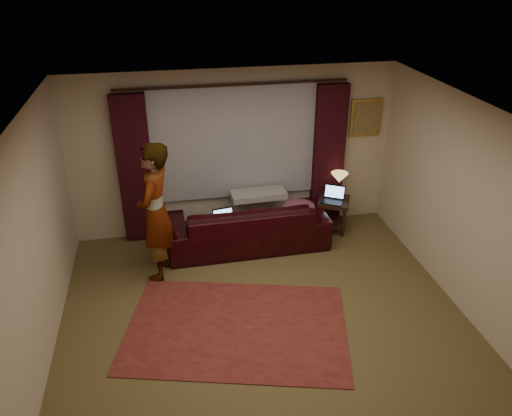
# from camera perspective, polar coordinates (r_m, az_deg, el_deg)

# --- Properties ---
(floor) EXTENTS (5.00, 5.00, 0.01)m
(floor) POSITION_cam_1_polar(r_m,az_deg,el_deg) (6.30, 1.22, -13.27)
(floor) COLOR brown
(floor) RESTS_ON ground
(ceiling) EXTENTS (5.00, 5.00, 0.02)m
(ceiling) POSITION_cam_1_polar(r_m,az_deg,el_deg) (5.00, 1.52, 9.92)
(ceiling) COLOR silver
(ceiling) RESTS_ON ground
(wall_back) EXTENTS (5.00, 0.02, 2.60)m
(wall_back) POSITION_cam_1_polar(r_m,az_deg,el_deg) (7.75, -2.57, 6.29)
(wall_back) COLOR beige
(wall_back) RESTS_ON ground
(wall_left) EXTENTS (0.02, 5.00, 2.60)m
(wall_left) POSITION_cam_1_polar(r_m,az_deg,el_deg) (5.63, -24.48, -5.21)
(wall_left) COLOR beige
(wall_left) RESTS_ON ground
(wall_right) EXTENTS (0.02, 5.00, 2.60)m
(wall_right) POSITION_cam_1_polar(r_m,az_deg,el_deg) (6.48, 23.49, -0.61)
(wall_right) COLOR beige
(wall_right) RESTS_ON ground
(sheer_curtain) EXTENTS (2.50, 0.05, 1.80)m
(sheer_curtain) POSITION_cam_1_polar(r_m,az_deg,el_deg) (7.63, -2.53, 7.53)
(sheer_curtain) COLOR #9A99A1
(sheer_curtain) RESTS_ON wall_back
(drape_left) EXTENTS (0.50, 0.14, 2.30)m
(drape_left) POSITION_cam_1_polar(r_m,az_deg,el_deg) (7.64, -13.64, 4.21)
(drape_left) COLOR black
(drape_left) RESTS_ON floor
(drape_right) EXTENTS (0.50, 0.14, 2.30)m
(drape_right) POSITION_cam_1_polar(r_m,az_deg,el_deg) (8.04, 8.26, 5.90)
(drape_right) COLOR black
(drape_right) RESTS_ON floor
(curtain_rod) EXTENTS (0.04, 0.04, 3.40)m
(curtain_rod) POSITION_cam_1_polar(r_m,az_deg,el_deg) (7.32, -2.62, 13.87)
(curtain_rod) COLOR black
(curtain_rod) RESTS_ON wall_back
(picture_frame) EXTENTS (0.50, 0.04, 0.60)m
(picture_frame) POSITION_cam_1_polar(r_m,az_deg,el_deg) (8.13, 12.42, 10.06)
(picture_frame) COLOR #B1893A
(picture_frame) RESTS_ON wall_back
(sofa) EXTENTS (2.45, 1.10, 0.98)m
(sofa) POSITION_cam_1_polar(r_m,az_deg,el_deg) (7.57, -1.02, -0.99)
(sofa) COLOR black
(sofa) RESTS_ON floor
(throw_blanket) EXTENTS (0.86, 0.38, 0.10)m
(throw_blanket) POSITION_cam_1_polar(r_m,az_deg,el_deg) (7.61, 0.29, 3.31)
(throw_blanket) COLOR #9A9993
(throw_blanket) RESTS_ON sofa
(clothing_pile) EXTENTS (0.56, 0.45, 0.22)m
(clothing_pile) POSITION_cam_1_polar(r_m,az_deg,el_deg) (7.62, 4.87, 0.01)
(clothing_pile) COLOR brown
(clothing_pile) RESTS_ON sofa
(laptop_sofa) EXTENTS (0.37, 0.39, 0.23)m
(laptop_sofa) POSITION_cam_1_polar(r_m,az_deg,el_deg) (7.27, -3.52, -1.31)
(laptop_sofa) COLOR black
(laptop_sofa) RESTS_ON sofa
(area_rug) EXTENTS (3.01, 2.38, 0.01)m
(area_rug) POSITION_cam_1_polar(r_m,az_deg,el_deg) (6.26, -2.20, -13.47)
(area_rug) COLOR maroon
(area_rug) RESTS_ON floor
(end_table) EXTENTS (0.63, 0.63, 0.55)m
(end_table) POSITION_cam_1_polar(r_m,az_deg,el_deg) (8.17, 8.78, -0.79)
(end_table) COLOR black
(end_table) RESTS_ON floor
(tiffany_lamp) EXTENTS (0.33, 0.33, 0.43)m
(tiffany_lamp) POSITION_cam_1_polar(r_m,az_deg,el_deg) (8.03, 9.43, 2.56)
(tiffany_lamp) COLOR olive
(tiffany_lamp) RESTS_ON end_table
(laptop_table) EXTENTS (0.48, 0.49, 0.24)m
(laptop_table) POSITION_cam_1_polar(r_m,az_deg,el_deg) (7.91, 8.77, 1.46)
(laptop_table) COLOR black
(laptop_table) RESTS_ON end_table
(person) EXTENTS (0.72, 0.72, 1.96)m
(person) POSITION_cam_1_polar(r_m,az_deg,el_deg) (6.78, -11.41, -0.54)
(person) COLOR #9A9993
(person) RESTS_ON floor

